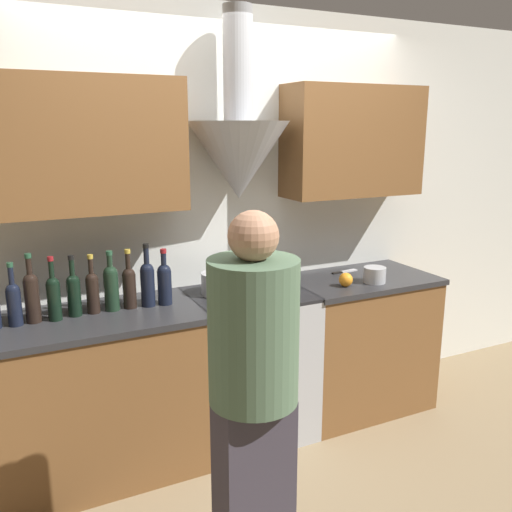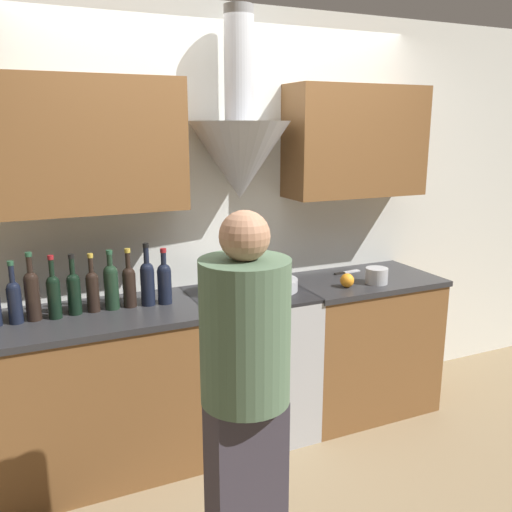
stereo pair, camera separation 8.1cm
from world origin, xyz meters
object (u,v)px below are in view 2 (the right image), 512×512
object	(u,v)px
wine_bottle_6	(111,284)
wine_bottle_1	(14,299)
wine_bottle_3	(54,294)
wine_bottle_4	(74,291)
wine_bottle_2	(32,293)
wine_bottle_7	(129,284)
stock_pot	(221,283)
orange_fruit	(347,280)
stove_range	(249,363)
person_foreground_left	(245,400)
mixing_bowl	(273,284)
wine_bottle_5	(93,289)
saucepan	(377,276)
wine_bottle_9	(164,281)
wine_bottle_8	(147,281)

from	to	relation	value
wine_bottle_6	wine_bottle_1	bearing A→B (deg)	-177.32
wine_bottle_3	wine_bottle_4	bearing A→B (deg)	13.21
wine_bottle_2	wine_bottle_7	size ratio (longest dim) A/B	1.09
stock_pot	orange_fruit	xyz separation A→B (m)	(0.76, -0.20, -0.02)
stove_range	person_foreground_left	xyz separation A→B (m)	(-0.51, -1.13, 0.42)
wine_bottle_4	wine_bottle_7	distance (m)	0.29
wine_bottle_4	stove_range	bearing A→B (deg)	-2.36
wine_bottle_2	mixing_bowl	size ratio (longest dim) A/B	1.21
wine_bottle_3	wine_bottle_2	bearing A→B (deg)	171.53
wine_bottle_3	stock_pot	distance (m)	0.94
wine_bottle_2	orange_fruit	distance (m)	1.81
wine_bottle_1	wine_bottle_7	bearing A→B (deg)	1.93
wine_bottle_5	stock_pot	xyz separation A→B (m)	(0.74, 0.01, -0.06)
wine_bottle_1	wine_bottle_6	size ratio (longest dim) A/B	0.99
stove_range	person_foreground_left	world-z (taller)	person_foreground_left
wine_bottle_2	saucepan	xyz separation A→B (m)	(2.01, -0.18, -0.10)
saucepan	wine_bottle_7	bearing A→B (deg)	172.94
wine_bottle_3	mixing_bowl	bearing A→B (deg)	-1.15
wine_bottle_6	stock_pot	world-z (taller)	wine_bottle_6
wine_bottle_1	mixing_bowl	distance (m)	1.44
wine_bottle_3	wine_bottle_7	bearing A→B (deg)	3.64
wine_bottle_1	mixing_bowl	xyz separation A→B (m)	(1.44, -0.03, -0.09)
saucepan	wine_bottle_4	bearing A→B (deg)	174.10
person_foreground_left	stove_range	bearing A→B (deg)	65.75
orange_fruit	saucepan	bearing A→B (deg)	-1.29
wine_bottle_3	person_foreground_left	world-z (taller)	person_foreground_left
stove_range	wine_bottle_2	size ratio (longest dim) A/B	2.58
orange_fruit	wine_bottle_6	bearing A→B (deg)	172.40
wine_bottle_9	mixing_bowl	bearing A→B (deg)	-2.36
orange_fruit	wine_bottle_1	bearing A→B (deg)	175.03
wine_bottle_8	wine_bottle_4	bearing A→B (deg)	178.53
stove_range	wine_bottle_2	world-z (taller)	wine_bottle_2
wine_bottle_6	mixing_bowl	bearing A→B (deg)	-3.19
wine_bottle_9	wine_bottle_3	bearing A→B (deg)	-179.76
wine_bottle_9	saucepan	bearing A→B (deg)	-7.11
wine_bottle_9	stock_pot	distance (m)	0.36
wine_bottle_9	orange_fruit	distance (m)	1.13
wine_bottle_6	wine_bottle_9	distance (m)	0.29
stove_range	wine_bottle_5	xyz separation A→B (m)	(-0.90, 0.04, 0.58)
wine_bottle_3	wine_bottle_5	xyz separation A→B (m)	(0.20, 0.03, -0.00)
wine_bottle_7	saucepan	world-z (taller)	wine_bottle_7
wine_bottle_4	orange_fruit	bearing A→B (deg)	-6.53
wine_bottle_8	mixing_bowl	distance (m)	0.77
wine_bottle_4	saucepan	bearing A→B (deg)	-5.90
stock_pot	wine_bottle_9	bearing A→B (deg)	-174.15
saucepan	wine_bottle_9	bearing A→B (deg)	172.89
stove_range	orange_fruit	distance (m)	0.80
wine_bottle_2	wine_bottle_5	distance (m)	0.30
wine_bottle_8	orange_fruit	xyz separation A→B (m)	(1.20, -0.17, -0.10)
wine_bottle_1	wine_bottle_4	world-z (taller)	wine_bottle_4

